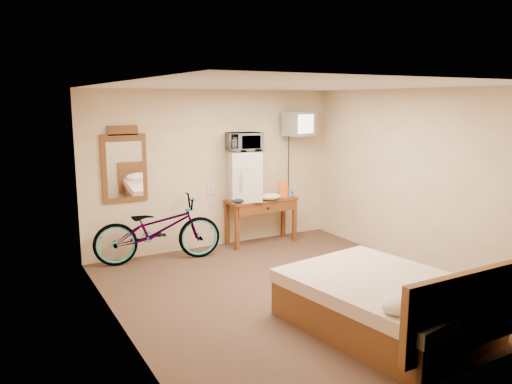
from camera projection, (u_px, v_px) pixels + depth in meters
room at (294, 192)px, 5.97m from camera, size 4.60×4.64×2.50m
desk at (262, 207)px, 8.15m from camera, size 1.19×0.49×0.75m
mini_fridge at (244, 176)px, 7.93m from camera, size 0.59×0.57×0.79m
microwave at (244, 142)px, 7.84m from camera, size 0.58×0.44×0.30m
snack_bag at (283, 189)px, 8.25m from camera, size 0.15×0.12×0.27m
blue_cup at (290, 193)px, 8.35m from camera, size 0.07×0.07×0.12m
cloth_cream at (270, 196)px, 8.05m from camera, size 0.35×0.27×0.11m
cloth_dark_a at (238, 200)px, 7.78m from camera, size 0.23×0.17×0.09m
cloth_dark_b at (288, 193)px, 8.43m from camera, size 0.18×0.15×0.08m
crt_television at (299, 124)px, 8.26m from camera, size 0.54×0.62×0.40m
wall_mirror at (124, 165)px, 7.20m from camera, size 0.65×0.04×1.11m
bicycle at (158, 229)px, 7.26m from camera, size 1.92×0.96×0.97m
bed at (389, 303)px, 5.09m from camera, size 1.74×2.15×0.90m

